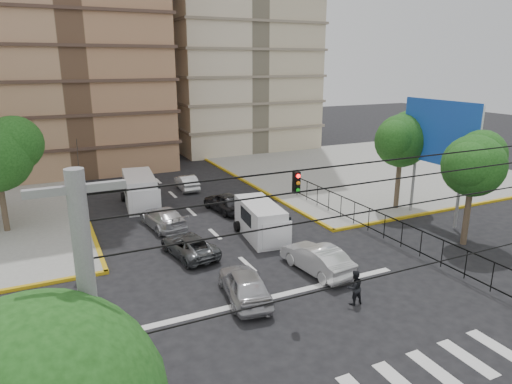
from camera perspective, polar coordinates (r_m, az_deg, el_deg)
ground at (r=21.19m, az=4.67°, el=-14.13°), size 160.00×160.00×0.00m
sidewalk_ne at (r=47.47m, az=13.57°, el=2.68°), size 26.00×26.00×0.15m
stop_line at (r=22.10m, az=3.08°, el=-12.73°), size 13.00×0.40×0.01m
park_fence at (r=29.35m, az=15.63°, el=-5.86°), size 0.10×22.50×1.66m
billboard at (r=32.60m, az=22.02°, el=6.67°), size 0.36×6.20×8.10m
tree_park_a at (r=29.19m, az=25.66°, el=3.32°), size 4.41×3.60×6.83m
tree_park_c at (r=34.54m, az=17.84°, el=6.41°), size 4.65×3.80×7.25m
traffic_light_nw at (r=24.79m, az=-20.62°, el=-2.70°), size 0.28×0.22×4.40m
traffic_light_hanging at (r=17.29m, az=8.48°, el=-0.01°), size 18.00×9.12×0.92m
van_right_lane at (r=28.29m, az=0.72°, el=-3.76°), size 2.45×5.05×2.19m
van_left_lane at (r=35.47m, az=-14.24°, el=0.04°), size 2.66×5.59×2.43m
car_silver_front_left at (r=21.42m, az=-1.45°, el=-11.44°), size 2.42×4.62×1.50m
car_white_front_right at (r=24.22m, az=7.61°, el=-8.23°), size 2.09×4.66×1.49m
car_grey_mid_left at (r=26.24m, az=-8.37°, el=-6.62°), size 2.70×4.65×1.22m
car_silver_rear_left at (r=30.78m, az=-11.52°, el=-3.16°), size 2.52×5.01×1.40m
car_darkgrey_mid_right at (r=33.48m, az=-3.87°, el=-1.25°), size 2.36×4.46×1.45m
car_white_rear_right at (r=39.65m, az=-8.67°, el=1.21°), size 1.50×3.92×1.28m
pedestrian_crosswalk at (r=21.45m, az=12.20°, el=-11.58°), size 0.82×0.65×1.63m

